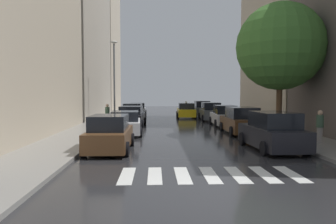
{
  "coord_description": "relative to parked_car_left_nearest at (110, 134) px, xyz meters",
  "views": [
    {
      "loc": [
        -1.79,
        -8.07,
        2.65
      ],
      "look_at": [
        -0.5,
        23.89,
        0.83
      ],
      "focal_mm": 34.32,
      "sensor_mm": 36.0,
      "label": 1
    }
  ],
  "objects": [
    {
      "name": "ground_plane",
      "position": [
        3.88,
        17.29,
        -0.8
      ],
      "size": [
        28.0,
        72.0,
        0.04
      ],
      "primitive_type": "cube",
      "color": "#27272A"
    },
    {
      "name": "sidewalk_left",
      "position": [
        -2.62,
        17.29,
        -0.71
      ],
      "size": [
        3.0,
        72.0,
        0.15
      ],
      "primitive_type": "cube",
      "color": "gray",
      "rests_on": "ground"
    },
    {
      "name": "sidewalk_right",
      "position": [
        10.38,
        17.29,
        -0.71
      ],
      "size": [
        3.0,
        72.0,
        0.15
      ],
      "primitive_type": "cube",
      "color": "gray",
      "rests_on": "ground"
    },
    {
      "name": "crosswalk_stripes",
      "position": [
        3.88,
        -4.51,
        -0.78
      ],
      "size": [
        5.85,
        2.2,
        0.01
      ],
      "color": "silver",
      "rests_on": "ground"
    },
    {
      "name": "building_left_mid",
      "position": [
        -7.12,
        22.17,
        7.63
      ],
      "size": [
        6.0,
        16.86,
        16.83
      ],
      "primitive_type": "cube",
      "color": "#9E9384",
      "rests_on": "ground"
    },
    {
      "name": "building_left_far",
      "position": [
        -7.12,
        37.44,
        9.77
      ],
      "size": [
        6.0,
        12.65,
        21.11
      ],
      "primitive_type": "cube",
      "color": "#B2A38C",
      "rests_on": "ground"
    },
    {
      "name": "building_right_mid",
      "position": [
        14.88,
        15.34,
        10.26
      ],
      "size": [
        6.0,
        12.94,
        22.09
      ],
      "primitive_type": "cube",
      "color": "#B2A38C",
      "rests_on": "ground"
    },
    {
      "name": "parked_car_left_nearest",
      "position": [
        0.0,
        0.0,
        0.0
      ],
      "size": [
        2.03,
        4.3,
        1.68
      ],
      "rotation": [
        0.0,
        0.0,
        1.56
      ],
      "color": "brown",
      "rests_on": "ground"
    },
    {
      "name": "parked_car_left_second",
      "position": [
        0.17,
        6.02,
        -0.06
      ],
      "size": [
        2.29,
        4.48,
        1.53
      ],
      "rotation": [
        0.0,
        0.0,
        1.62
      ],
      "color": "silver",
      "rests_on": "ground"
    },
    {
      "name": "parked_car_left_third",
      "position": [
        0.17,
        11.36,
        -0.01
      ],
      "size": [
        2.32,
        4.35,
        1.65
      ],
      "rotation": [
        0.0,
        0.0,
        1.52
      ],
      "color": "black",
      "rests_on": "ground"
    },
    {
      "name": "parked_car_left_fourth",
      "position": [
        -0.11,
        17.39,
        -0.0
      ],
      "size": [
        2.27,
        4.2,
        1.67
      ],
      "rotation": [
        0.0,
        0.0,
        1.53
      ],
      "color": "#474C51",
      "rests_on": "ground"
    },
    {
      "name": "parked_car_left_fifth",
      "position": [
        0.02,
        23.45,
        -0.05
      ],
      "size": [
        2.15,
        4.73,
        1.56
      ],
      "rotation": [
        0.0,
        0.0,
        1.59
      ],
      "color": "#B2B7BF",
      "rests_on": "ground"
    },
    {
      "name": "parked_car_right_nearest",
      "position": [
        7.63,
        0.06,
        0.05
      ],
      "size": [
        2.25,
        4.59,
        1.8
      ],
      "rotation": [
        0.0,
        0.0,
        1.61
      ],
      "color": "black",
      "rests_on": "ground"
    },
    {
      "name": "parked_car_right_second",
      "position": [
        7.8,
        6.22,
        0.04
      ],
      "size": [
        2.14,
        4.57,
        1.77
      ],
      "rotation": [
        0.0,
        0.0,
        1.57
      ],
      "color": "brown",
      "rests_on": "ground"
    },
    {
      "name": "parked_car_right_third",
      "position": [
        7.83,
        11.56,
        0.01
      ],
      "size": [
        2.16,
        4.75,
        1.7
      ],
      "rotation": [
        0.0,
        0.0,
        1.53
      ],
      "color": "silver",
      "rests_on": "ground"
    },
    {
      "name": "parked_car_right_fourth",
      "position": [
        7.65,
        17.07,
        0.04
      ],
      "size": [
        2.16,
        4.75,
        1.78
      ],
      "rotation": [
        0.0,
        0.0,
        1.54
      ],
      "color": "#474C51",
      "rests_on": "ground"
    },
    {
      "name": "parked_car_right_fifth",
      "position": [
        7.63,
        23.02,
        0.05
      ],
      "size": [
        2.11,
        4.71,
        1.8
      ],
      "rotation": [
        0.0,
        0.0,
        1.55
      ],
      "color": "#474C51",
      "rests_on": "ground"
    },
    {
      "name": "taxi_midroad",
      "position": [
        5.52,
        20.51,
        -0.02
      ],
      "size": [
        2.19,
        4.48,
        1.81
      ],
      "rotation": [
        0.0,
        0.0,
        1.54
      ],
      "color": "yellow",
      "rests_on": "ground"
    },
    {
      "name": "pedestrian_near_tree",
      "position": [
        10.47,
        1.12,
        0.23
      ],
      "size": [
        0.36,
        0.36,
        1.66
      ],
      "rotation": [
        0.0,
        0.0,
        2.1
      ],
      "color": "gray",
      "rests_on": "sidewalk_right"
    },
    {
      "name": "pedestrian_by_kerb",
      "position": [
        -1.76,
        11.25,
        0.24
      ],
      "size": [
        0.36,
        0.36,
        1.68
      ],
      "rotation": [
        0.0,
        0.0,
        1.61
      ],
      "color": "#38513D",
      "rests_on": "sidewalk_left"
    },
    {
      "name": "street_tree_right",
      "position": [
        9.79,
        4.81,
        4.76
      ],
      "size": [
        5.35,
        5.35,
        8.08
      ],
      "color": "#513823",
      "rests_on": "sidewalk_right"
    },
    {
      "name": "lamp_post_left",
      "position": [
        -1.67,
        15.12,
        3.58
      ],
      "size": [
        0.6,
        0.28,
        7.36
      ],
      "color": "#595B60",
      "rests_on": "sidewalk_left"
    }
  ]
}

